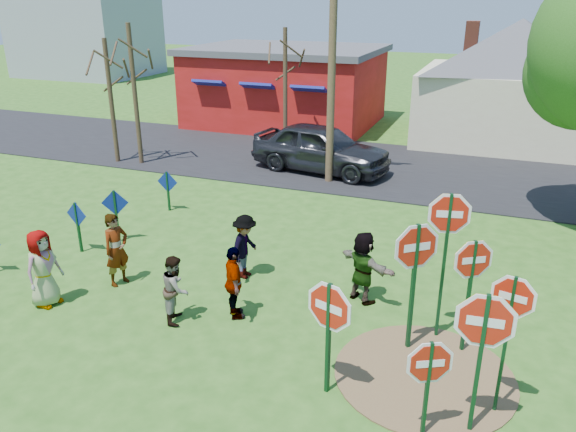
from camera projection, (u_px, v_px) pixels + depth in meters
name	position (u px, v px, depth m)	size (l,w,h in m)	color
ground	(224.00, 303.00, 12.38)	(120.00, 120.00, 0.00)	#285518
road	(356.00, 165.00, 22.36)	(120.00, 7.50, 0.04)	black
dirt_patch	(424.00, 375.00, 10.01)	(3.20, 3.20, 0.03)	brown
red_building	(286.00, 85.00, 29.12)	(9.40, 7.69, 3.90)	maroon
cream_house	(515.00, 77.00, 25.10)	(9.40, 9.40, 6.50)	beige
distant_building	(85.00, 25.00, 46.31)	(10.00, 8.00, 8.00)	#8C939E
stop_sign_a	(329.00, 315.00, 9.08)	(1.11, 0.37, 2.23)	#103B1E
stop_sign_b	(448.00, 229.00, 10.34)	(1.05, 0.27, 3.15)	#103B1E
stop_sign_c	(510.00, 314.00, 8.50)	(0.90, 0.23, 2.59)	#103B1E
stop_sign_d	(472.00, 269.00, 10.08)	(0.87, 0.56, 2.43)	#103B1E
stop_sign_e	(429.00, 370.00, 8.23)	(0.87, 0.47, 1.81)	#103B1E
stop_sign_f	(484.00, 331.00, 8.11)	(1.19, 0.13, 2.56)	#103B1E
stop_sign_g	(415.00, 259.00, 10.12)	(0.95, 0.75, 2.73)	#103B1E
blue_diamond_b	(77.00, 221.00, 14.54)	(0.68, 0.10, 1.40)	#103B1E
blue_diamond_c	(116.00, 210.00, 15.16)	(0.67, 0.32, 1.49)	#103B1E
blue_diamond_d	(168.00, 186.00, 17.41)	(0.69, 0.07, 1.29)	#103B1E
person_a	(43.00, 268.00, 12.03)	(0.85, 0.55, 1.74)	#444987
person_b	(117.00, 250.00, 12.91)	(0.64, 0.42, 1.74)	#207473
person_c	(176.00, 289.00, 11.49)	(0.71, 0.55, 1.45)	#9C6345
person_d	(245.00, 247.00, 13.25)	(1.02, 0.59, 1.58)	#343338
person_e	(234.00, 283.00, 11.55)	(0.94, 0.39, 1.60)	#533363
person_f	(363.00, 267.00, 12.20)	(1.52, 0.48, 1.64)	#245734
suv	(321.00, 148.00, 21.23)	(2.14, 5.31, 1.81)	#2A2A2E
utility_pole	(332.00, 53.00, 18.75)	(2.10, 0.40, 8.62)	#4C3823
bare_tree_west	(133.00, 75.00, 21.34)	(1.80, 1.80, 5.39)	#382819
bare_tree_east	(285.00, 73.00, 23.41)	(1.80, 1.80, 5.12)	#382819
bare_tree_mid	(109.00, 84.00, 21.68)	(1.80, 1.80, 4.83)	#382819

